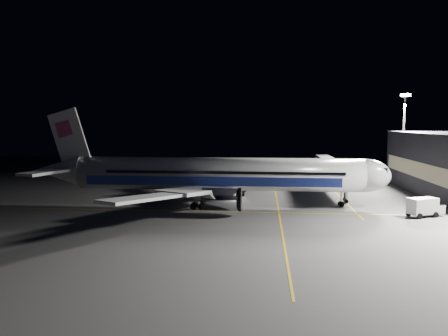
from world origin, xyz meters
The scene contains 12 objects.
ground centered at (0.00, 0.00, 0.00)m, with size 200.00×200.00×0.00m, color #4C4C4F.
guide_line_main centered at (10.00, 0.00, 0.01)m, with size 0.25×80.00×0.01m, color gold.
guide_line_cross centered at (0.00, -6.00, 0.01)m, with size 70.00×0.25×0.01m, color gold.
guide_line_side centered at (22.00, 10.00, 0.01)m, with size 0.25×40.00×0.01m, color gold.
airliner centered at (-1.08, 0.00, 5.16)m, with size 61.48×54.22×16.64m.
jet_bridge centered at (22.00, 18.06, 4.58)m, with size 3.60×34.40×6.30m.
floodlight_mast_north centered at (40.00, 31.99, 12.37)m, with size 2.40×0.68×20.70m.
service_truck centered at (31.67, -6.67, 1.52)m, with size 5.92×4.30×2.83m.
baggage_tug centered at (2.73, 9.28, 0.83)m, with size 2.53×2.06×1.79m.
safety_cone_a centered at (-8.00, 4.00, 0.30)m, with size 0.41×0.41×0.61m, color orange.
safety_cone_b centered at (0.53, 11.60, 0.31)m, with size 0.41×0.41×0.61m, color orange.
safety_cone_c centered at (-4.90, 9.57, 0.34)m, with size 0.45×0.45×0.68m, color orange.
Camera 1 is at (7.52, -73.26, 14.05)m, focal length 35.00 mm.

